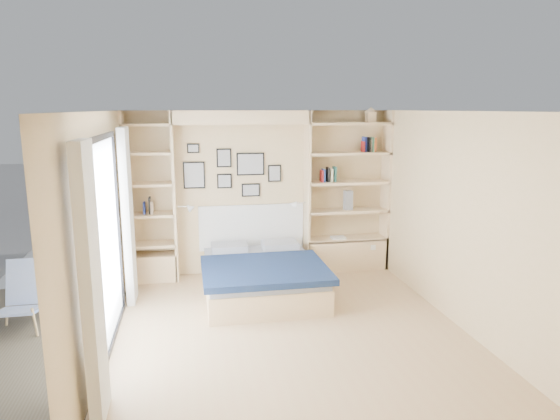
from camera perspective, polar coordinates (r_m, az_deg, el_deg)
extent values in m
plane|color=tan|center=(5.96, 1.04, -13.59)|extent=(4.50, 4.50, 0.00)
plane|color=#D3B181|center=(7.72, -2.27, 1.99)|extent=(4.00, 0.00, 4.00)
plane|color=#D3B181|center=(3.47, 8.69, -10.29)|extent=(4.00, 0.00, 4.00)
plane|color=#D3B181|center=(5.51, -19.76, -2.58)|extent=(0.00, 4.50, 4.50)
plane|color=#D3B181|center=(6.25, 19.36, -0.94)|extent=(0.00, 4.50, 4.50)
plane|color=white|center=(5.39, 1.14, 11.22)|extent=(4.50, 4.50, 0.00)
cube|color=beige|center=(7.47, -11.99, 1.43)|extent=(0.04, 0.35, 2.50)
cube|color=beige|center=(7.68, 3.10, 1.93)|extent=(0.04, 0.35, 2.50)
cube|color=beige|center=(7.40, -4.48, 10.51)|extent=(2.00, 0.35, 0.20)
cube|color=beige|center=(8.07, 11.97, 2.17)|extent=(0.04, 0.35, 2.50)
cube|color=beige|center=(7.52, -17.18, 1.23)|extent=(0.04, 0.35, 2.50)
cube|color=beige|center=(8.08, 7.53, -4.95)|extent=(1.30, 0.35, 0.50)
cube|color=beige|center=(7.74, -14.27, -6.35)|extent=(0.70, 0.35, 0.40)
cube|color=black|center=(5.36, -20.16, 7.64)|extent=(0.04, 2.08, 0.06)
cube|color=black|center=(5.91, -18.64, -14.13)|extent=(0.04, 2.08, 0.06)
cube|color=black|center=(4.58, -21.25, -7.47)|extent=(0.04, 0.06, 2.20)
cube|color=black|center=(6.52, -18.03, -1.70)|extent=(0.04, 0.06, 2.20)
cube|color=silver|center=(5.54, -19.47, -3.88)|extent=(0.01, 2.00, 2.20)
cube|color=white|center=(4.29, -20.78, -8.02)|extent=(0.10, 0.45, 2.30)
cube|color=white|center=(6.77, -17.01, -0.73)|extent=(0.10, 0.45, 2.30)
cube|color=beige|center=(8.01, 7.57, -3.23)|extent=(1.30, 0.35, 0.04)
cube|color=beige|center=(7.91, 7.66, -0.08)|extent=(1.30, 0.35, 0.04)
cube|color=beige|center=(7.83, 7.75, 3.15)|extent=(1.30, 0.35, 0.04)
cube|color=beige|center=(7.78, 7.84, 6.43)|extent=(1.30, 0.35, 0.04)
cube|color=beige|center=(7.75, 7.93, 9.74)|extent=(1.30, 0.35, 0.04)
cube|color=beige|center=(7.64, -14.40, -3.85)|extent=(0.70, 0.35, 0.04)
cube|color=beige|center=(7.53, -14.57, -0.54)|extent=(0.70, 0.35, 0.04)
cube|color=beige|center=(7.46, -14.75, 2.84)|extent=(0.70, 0.35, 0.04)
cube|color=beige|center=(7.40, -14.93, 6.28)|extent=(0.70, 0.35, 0.04)
cube|color=beige|center=(7.38, -15.09, 9.37)|extent=(0.70, 0.35, 0.04)
cube|color=beige|center=(6.98, -2.15, -8.25)|extent=(1.53, 1.91, 0.33)
cube|color=#999DA7|center=(6.91, -2.16, -6.55)|extent=(1.49, 1.87, 0.10)
cube|color=#132141|center=(6.58, -1.75, -6.84)|extent=(1.63, 1.34, 0.08)
cube|color=#999DA7|center=(7.46, -5.82, -4.35)|extent=(0.53, 0.38, 0.12)
cube|color=#999DA7|center=(7.56, -0.02, -4.08)|extent=(0.53, 0.38, 0.12)
cube|color=white|center=(7.77, -3.26, -1.93)|extent=(1.63, 0.04, 0.70)
cube|color=black|center=(7.57, -9.79, 3.94)|extent=(0.32, 0.02, 0.40)
cube|color=gray|center=(7.56, -9.79, 3.93)|extent=(0.28, 0.01, 0.36)
cube|color=black|center=(7.56, -6.43, 5.94)|extent=(0.22, 0.02, 0.28)
cube|color=gray|center=(7.55, -6.42, 5.93)|extent=(0.18, 0.01, 0.24)
cube|color=black|center=(7.60, -6.37, 3.31)|extent=(0.22, 0.02, 0.22)
cube|color=gray|center=(7.59, -6.36, 3.30)|extent=(0.18, 0.01, 0.18)
cube|color=black|center=(7.61, -3.39, 5.27)|extent=(0.42, 0.02, 0.34)
cube|color=gray|center=(7.60, -3.38, 5.26)|extent=(0.38, 0.01, 0.30)
cube|color=black|center=(7.66, -3.36, 2.29)|extent=(0.28, 0.02, 0.20)
cube|color=gray|center=(7.65, -3.35, 2.28)|extent=(0.24, 0.01, 0.16)
cube|color=black|center=(7.68, -0.63, 4.22)|extent=(0.20, 0.02, 0.26)
cube|color=gray|center=(7.67, -0.62, 4.21)|extent=(0.16, 0.01, 0.22)
cube|color=black|center=(7.53, -9.89, 6.96)|extent=(0.18, 0.02, 0.14)
cube|color=gray|center=(7.52, -9.89, 6.95)|extent=(0.14, 0.01, 0.10)
cylinder|color=silver|center=(7.42, -10.88, 0.38)|extent=(0.20, 0.02, 0.02)
cone|color=white|center=(7.42, -10.11, 0.26)|extent=(0.13, 0.12, 0.15)
cylinder|color=silver|center=(7.60, 2.19, 0.84)|extent=(0.20, 0.02, 0.02)
cone|color=white|center=(7.58, 1.46, 0.67)|extent=(0.13, 0.12, 0.15)
cube|color=#A51E1E|center=(7.69, 4.78, 3.89)|extent=(0.02, 0.15, 0.18)
cube|color=navy|center=(7.70, 4.98, 3.96)|extent=(0.03, 0.15, 0.20)
cube|color=black|center=(7.71, 5.50, 4.06)|extent=(0.03, 0.15, 0.22)
cube|color=#B6B289|center=(7.73, 5.83, 3.98)|extent=(0.04, 0.15, 0.20)
cube|color=#265C4F|center=(7.74, 6.23, 4.10)|extent=(0.03, 0.15, 0.23)
cube|color=#A51E1E|center=(7.84, 9.49, 7.16)|extent=(0.02, 0.15, 0.16)
cube|color=navy|center=(7.84, 9.59, 7.41)|extent=(0.03, 0.15, 0.23)
cube|color=black|center=(7.87, 10.08, 7.39)|extent=(0.03, 0.15, 0.23)
cube|color=tan|center=(7.87, 10.14, 7.26)|extent=(0.04, 0.15, 0.19)
cube|color=#26593F|center=(7.89, 10.44, 7.38)|extent=(0.03, 0.15, 0.23)
cube|color=#B14717|center=(7.90, 10.66, 7.35)|extent=(0.03, 0.15, 0.22)
cube|color=navy|center=(7.52, -15.24, 0.22)|extent=(0.02, 0.15, 0.17)
cube|color=black|center=(7.50, -14.65, 0.50)|extent=(0.03, 0.15, 0.24)
cube|color=#CCAD92|center=(7.51, -14.44, 0.27)|extent=(0.03, 0.15, 0.18)
cube|color=beige|center=(7.86, 10.32, 10.38)|extent=(0.13, 0.13, 0.15)
cone|color=beige|center=(7.86, 10.35, 11.22)|extent=(0.20, 0.20, 0.08)
cube|color=slate|center=(7.88, 7.78, 1.13)|extent=(0.12, 0.12, 0.30)
cube|color=white|center=(7.91, 6.67, -3.15)|extent=(0.22, 0.16, 0.03)
cylinder|color=tan|center=(6.27, -26.21, -11.53)|extent=(0.03, 0.13, 0.39)
cylinder|color=tan|center=(6.85, -28.70, -8.94)|extent=(0.03, 0.32, 0.65)
cylinder|color=tan|center=(6.73, -25.09, -8.96)|extent=(0.03, 0.32, 0.65)
cube|color=#3656B2|center=(6.48, -27.72, -10.17)|extent=(0.45, 0.55, 0.14)
cube|color=#3656B2|center=(6.75, -27.00, -7.27)|extent=(0.45, 0.22, 0.53)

